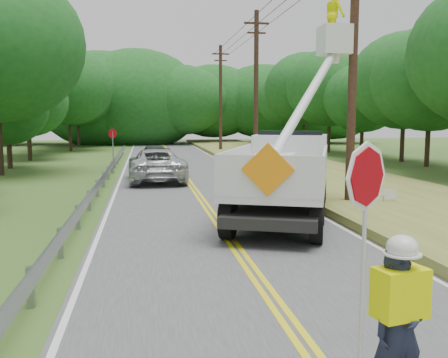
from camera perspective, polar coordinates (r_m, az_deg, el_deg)
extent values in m
plane|color=#2F5020|center=(8.31, 6.86, -15.40)|extent=(140.00, 140.00, 0.00)
cube|color=#444446|center=(21.72, -3.37, -1.37)|extent=(7.20, 96.00, 0.02)
cube|color=yellow|center=(21.70, -3.63, -1.34)|extent=(0.12, 96.00, 0.00)
cube|color=yellow|center=(21.72, -3.11, -1.33)|extent=(0.12, 96.00, 0.00)
cube|color=silver|center=(21.64, -12.50, -1.52)|extent=(0.12, 96.00, 0.00)
cube|color=silver|center=(22.32, 5.48, -1.13)|extent=(0.12, 96.00, 0.00)
cube|color=gray|center=(9.05, -21.52, -11.60)|extent=(0.12, 0.14, 0.70)
cube|color=gray|center=(11.88, -18.44, -7.06)|extent=(0.12, 0.14, 0.70)
cube|color=gray|center=(14.78, -16.59, -4.27)|extent=(0.12, 0.14, 0.70)
cube|color=gray|center=(17.71, -15.35, -2.40)|extent=(0.12, 0.14, 0.70)
cube|color=gray|center=(20.66, -14.47, -1.06)|extent=(0.12, 0.14, 0.70)
cube|color=gray|center=(23.63, -13.82, -0.06)|extent=(0.12, 0.14, 0.70)
cube|color=gray|center=(26.60, -13.30, 0.72)|extent=(0.12, 0.14, 0.70)
cube|color=gray|center=(29.58, -12.90, 1.35)|extent=(0.12, 0.14, 0.70)
cube|color=gray|center=(32.56, -12.56, 1.86)|extent=(0.12, 0.14, 0.70)
cube|color=gray|center=(35.54, -12.28, 2.28)|extent=(0.12, 0.14, 0.70)
cube|color=gray|center=(38.53, -12.05, 2.64)|extent=(0.12, 0.14, 0.70)
cube|color=gray|center=(41.52, -11.85, 2.94)|extent=(0.12, 0.14, 0.70)
cube|color=gray|center=(44.51, -11.67, 3.21)|extent=(0.12, 0.14, 0.70)
cube|color=gray|center=(22.60, -13.78, 0.27)|extent=(0.05, 48.00, 0.34)
cylinder|color=black|center=(17.97, 14.73, 12.63)|extent=(0.30, 0.30, 10.00)
cylinder|color=black|center=(32.24, 3.73, 10.23)|extent=(0.30, 0.30, 10.00)
cube|color=black|center=(32.75, 3.80, 17.59)|extent=(1.60, 0.12, 0.12)
cube|color=black|center=(32.64, 3.79, 16.55)|extent=(1.20, 0.10, 0.10)
cylinder|color=black|center=(46.96, -0.40, 9.22)|extent=(0.30, 0.30, 10.00)
cube|color=black|center=(47.32, -0.41, 14.31)|extent=(1.60, 0.12, 0.12)
cube|color=black|center=(47.24, -0.41, 13.58)|extent=(1.20, 0.10, 0.10)
cylinder|color=black|center=(26.38, 5.58, 19.96)|extent=(0.03, 43.00, 0.03)
cylinder|color=black|center=(26.56, 7.13, 19.85)|extent=(0.03, 43.00, 0.03)
cylinder|color=black|center=(26.76, 8.66, 19.73)|extent=(0.03, 43.00, 0.03)
cube|color=brown|center=(23.49, 14.13, -0.60)|extent=(7.00, 96.00, 0.30)
cylinder|color=#332319|center=(30.38, -24.59, 4.35)|extent=(0.32, 0.32, 4.20)
cylinder|color=#332319|center=(34.45, -23.63, 2.95)|extent=(0.32, 0.32, 2.19)
ellipsoid|color=#184E1D|center=(34.40, -23.85, 7.40)|extent=(5.11, 5.11, 4.49)
cylinder|color=#332319|center=(40.40, -21.64, 3.85)|extent=(0.32, 0.32, 2.61)
ellipsoid|color=#184E1D|center=(40.38, -21.85, 8.37)|extent=(6.09, 6.09, 5.36)
cylinder|color=#332319|center=(45.31, -21.62, 4.23)|extent=(0.32, 0.32, 2.76)
ellipsoid|color=#184E1D|center=(45.30, -21.81, 8.49)|extent=(6.44, 6.44, 5.67)
cylinder|color=#332319|center=(51.11, -17.42, 5.19)|extent=(0.32, 0.32, 3.71)
ellipsoid|color=#184E1D|center=(51.19, -17.61, 10.27)|extent=(8.66, 8.66, 7.62)
cylinder|color=#332319|center=(58.54, -16.52, 5.27)|extent=(0.32, 0.32, 3.43)
ellipsoid|color=#184E1D|center=(58.59, -16.66, 9.38)|extent=(8.01, 8.01, 7.05)
cylinder|color=#332319|center=(35.41, 22.54, 4.04)|extent=(0.32, 0.32, 3.35)
ellipsoid|color=#184E1D|center=(35.48, 22.86, 10.66)|extent=(7.82, 7.82, 6.88)
cylinder|color=#332319|center=(38.66, 19.98, 4.42)|extent=(0.32, 0.32, 3.44)
ellipsoid|color=#184E1D|center=(38.73, 20.25, 10.64)|extent=(8.02, 8.02, 7.06)
cylinder|color=#332319|center=(44.15, 15.68, 4.49)|extent=(0.32, 0.32, 2.89)
ellipsoid|color=#184E1D|center=(44.16, 15.83, 9.07)|extent=(6.74, 6.74, 5.93)
cylinder|color=#332319|center=(47.84, 12.07, 5.15)|extent=(0.32, 0.32, 3.53)
ellipsoid|color=#184E1D|center=(47.91, 12.20, 10.32)|extent=(8.25, 8.25, 7.26)
cylinder|color=#332319|center=(53.83, 9.29, 5.49)|extent=(0.32, 0.32, 3.71)
ellipsoid|color=#184E1D|center=(53.92, 9.39, 10.31)|extent=(8.65, 8.65, 7.62)
cylinder|color=#332319|center=(56.00, 7.50, 5.28)|extent=(0.32, 0.32, 3.13)
ellipsoid|color=#184E1D|center=(56.02, 7.56, 9.20)|extent=(7.31, 7.31, 6.43)
ellipsoid|color=#184E1D|center=(67.03, -22.25, 8.46)|extent=(11.96, 8.97, 8.97)
ellipsoid|color=#184E1D|center=(65.47, -18.15, 8.68)|extent=(10.94, 8.20, 8.20)
ellipsoid|color=#184E1D|center=(64.04, -13.96, 8.86)|extent=(16.22, 12.17, 12.17)
ellipsoid|color=#184E1D|center=(63.57, -10.04, 8.98)|extent=(17.09, 12.81, 12.81)
ellipsoid|color=#184E1D|center=(62.00, -4.95, 9.11)|extent=(11.53, 8.65, 8.65)
ellipsoid|color=#184E1D|center=(65.86, -1.13, 9.01)|extent=(12.83, 9.62, 9.62)
ellipsoid|color=#184E1D|center=(66.28, 4.57, 8.97)|extent=(12.96, 9.72, 9.72)
ellipsoid|color=#184E1D|center=(66.46, 8.08, 8.92)|extent=(12.41, 9.31, 9.31)
ellipsoid|color=#184E1D|center=(66.12, 12.54, 8.84)|extent=(13.32, 9.99, 9.99)
imported|color=#191E33|center=(5.83, 19.59, -16.09)|extent=(0.72, 0.55, 1.79)
cube|color=#CFD900|center=(5.69, 19.76, -12.32)|extent=(0.60, 0.44, 0.54)
ellipsoid|color=silver|center=(5.54, 19.97, -7.45)|extent=(0.33, 0.33, 0.27)
cylinder|color=#B7B7B7|center=(5.47, 15.69, -13.47)|extent=(0.04, 0.04, 2.50)
cylinder|color=#98020E|center=(5.17, 16.17, 0.28)|extent=(0.61, 0.42, 0.71)
cylinder|color=black|center=(12.92, 0.46, -4.59)|extent=(0.72, 1.14, 1.10)
cylinder|color=black|center=(12.66, 10.66, -4.95)|extent=(0.72, 1.14, 1.10)
cylinder|color=black|center=(15.13, 2.25, -2.89)|extent=(0.72, 1.14, 1.10)
cylinder|color=black|center=(14.90, 10.94, -3.16)|extent=(0.72, 1.14, 1.10)
cylinder|color=black|center=(17.91, 3.86, -1.36)|extent=(0.72, 1.14, 1.10)
cylinder|color=black|center=(17.72, 11.18, -1.57)|extent=(0.72, 1.14, 1.10)
cube|color=black|center=(15.29, 6.70, -2.52)|extent=(4.91, 7.67, 0.29)
cube|color=silver|center=(14.42, 6.41, -0.80)|extent=(4.37, 5.85, 0.25)
cube|color=silver|center=(14.54, 1.38, 1.57)|extent=(1.99, 4.91, 1.03)
cube|color=silver|center=(14.28, 11.60, 1.33)|extent=(1.99, 4.91, 1.03)
cube|color=silver|center=(11.78, 5.13, 0.28)|extent=(2.47, 1.03, 1.03)
cube|color=silver|center=(18.23, 7.70, 1.88)|extent=(3.19, 2.96, 2.05)
cube|color=black|center=(18.40, 7.80, 4.25)|extent=(2.67, 2.22, 0.86)
cube|color=silver|center=(13.11, 5.87, 0.95)|extent=(1.33, 1.33, 0.91)
cube|color=silver|center=(17.81, 12.67, 15.41)|extent=(0.97, 0.97, 0.97)
imported|color=#CFD900|center=(17.96, 12.75, 18.12)|extent=(0.62, 0.80, 1.65)
cube|color=orange|center=(11.69, 5.09, 1.07)|extent=(1.22, 0.51, 1.29)
imported|color=silver|center=(25.19, -7.87, 1.64)|extent=(2.92, 6.03, 1.65)
imported|color=#373A3F|center=(33.54, -8.02, 2.71)|extent=(2.09, 4.81, 1.38)
cylinder|color=gray|center=(29.03, -12.75, 2.98)|extent=(0.06, 0.06, 2.45)
cylinder|color=#98020E|center=(28.97, -12.81, 5.17)|extent=(0.45, 0.36, 0.56)
cube|color=white|center=(18.09, 18.59, -1.70)|extent=(0.49, 0.13, 0.35)
cylinder|color=gray|center=(18.04, 17.99, -2.65)|extent=(0.02, 0.02, 0.50)
cylinder|color=gray|center=(18.23, 19.11, -2.60)|extent=(0.02, 0.02, 0.50)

